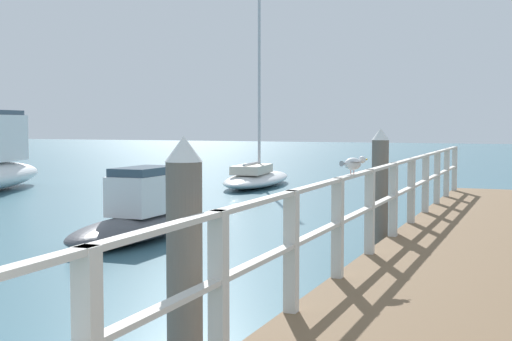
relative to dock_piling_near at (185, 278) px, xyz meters
name	(u,v)px	position (x,y,z in m)	size (l,w,h in m)	color
pier_deck	(490,270)	(1.90, 5.52, -0.85)	(3.20, 19.58, 0.54)	brown
pier_railing	(382,196)	(0.38, 5.52, 0.12)	(0.12, 18.10, 1.15)	beige
dock_piling_near	(185,278)	(0.00, 0.00, 0.00)	(0.29, 0.29, 2.22)	#6B6056
dock_piling_far	(380,194)	(0.00, 7.14, 0.00)	(0.29, 0.29, 2.22)	#6B6056
seagull_foreground	(353,163)	(0.38, 3.76, 0.70)	(0.26, 0.45, 0.21)	white
boat_4	(137,216)	(-4.89, 7.48, -0.65)	(1.34, 4.13, 1.42)	#4C4C51
boat_6	(257,177)	(-7.07, 19.41, -0.78)	(2.40, 5.98, 7.18)	white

